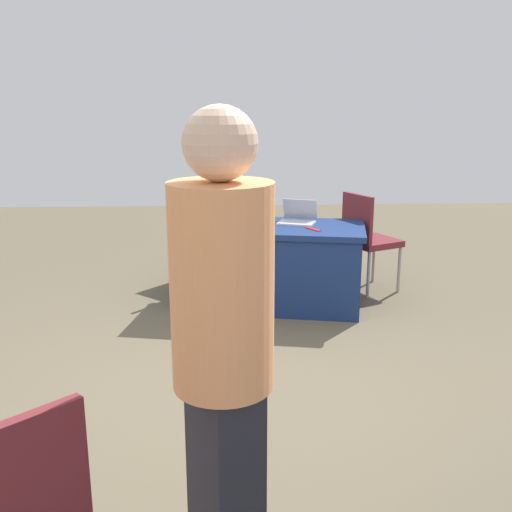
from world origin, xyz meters
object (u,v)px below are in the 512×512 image
(chair_near_front, at_px, (204,230))
(person_attendee_standing, at_px, (223,347))
(chair_by_pillar, at_px, (367,235))
(laptop_silver, at_px, (297,219))
(yarn_ball, at_px, (232,218))
(table_foreground, at_px, (274,265))
(scissors_red, at_px, (313,229))

(chair_near_front, xyz_separation_m, person_attendee_standing, (-0.21, 3.96, 0.45))
(chair_near_front, relative_size, person_attendee_standing, 0.54)
(chair_by_pillar, distance_m, laptop_silver, 0.78)
(person_attendee_standing, distance_m, yarn_ball, 3.36)
(person_attendee_standing, bearing_deg, yarn_ball, -27.64)
(table_foreground, bearing_deg, yarn_ball, -10.51)
(chair_near_front, xyz_separation_m, scissors_red, (-0.97, 0.88, 0.19))
(chair_by_pillar, bearing_deg, laptop_silver, -96.82)
(table_foreground, bearing_deg, laptop_silver, -155.98)
(chair_near_front, height_order, yarn_ball, chair_near_front)
(table_foreground, height_order, scissors_red, scissors_red)
(table_foreground, height_order, chair_by_pillar, chair_by_pillar)
(table_foreground, relative_size, laptop_silver, 4.33)
(table_foreground, distance_m, laptop_silver, 0.47)
(table_foreground, bearing_deg, scissors_red, 147.86)
(person_attendee_standing, height_order, yarn_ball, person_attendee_standing)
(chair_by_pillar, bearing_deg, table_foreground, -95.62)
(person_attendee_standing, xyz_separation_m, scissors_red, (-0.76, -3.08, -0.26))
(chair_by_pillar, xyz_separation_m, person_attendee_standing, (1.37, 3.63, 0.45))
(person_attendee_standing, xyz_separation_m, laptop_silver, (-0.66, -3.38, -0.23))
(person_attendee_standing, bearing_deg, table_foreground, -34.17)
(laptop_silver, height_order, yarn_ball, laptop_silver)
(chair_near_front, height_order, person_attendee_standing, person_attendee_standing)
(chair_by_pillar, xyz_separation_m, yarn_ball, (1.30, 0.27, 0.24))
(table_foreground, relative_size, yarn_ball, 14.46)
(person_attendee_standing, height_order, laptop_silver, person_attendee_standing)
(chair_near_front, bearing_deg, laptop_silver, -81.84)
(chair_near_front, distance_m, yarn_ball, 0.71)
(laptop_silver, distance_m, yarn_ball, 0.60)
(laptop_silver, xyz_separation_m, scissors_red, (-0.10, 0.30, -0.04))
(person_attendee_standing, height_order, scissors_red, person_attendee_standing)
(table_foreground, xyz_separation_m, scissors_red, (-0.32, 0.20, 0.37))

